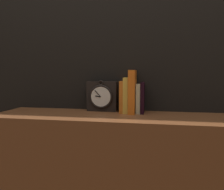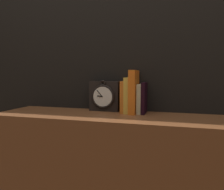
{
  "view_description": "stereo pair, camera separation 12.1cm",
  "coord_description": "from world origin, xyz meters",
  "px_view_note": "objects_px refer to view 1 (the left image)",
  "views": [
    {
      "loc": [
        0.22,
        -1.19,
        1.17
      ],
      "look_at": [
        0.0,
        0.0,
        1.06
      ],
      "focal_mm": 35.0,
      "sensor_mm": 36.0,
      "label": 1
    },
    {
      "loc": [
        0.34,
        -1.16,
        1.17
      ],
      "look_at": [
        0.0,
        0.0,
        1.06
      ],
      "focal_mm": 35.0,
      "sensor_mm": 36.0,
      "label": 2
    }
  ],
  "objects_px": {
    "book_slot3_cream": "(138,98)",
    "clock": "(102,96)",
    "book_slot0_orange": "(122,97)",
    "book_slot1_yellow": "(127,95)",
    "book_slot2_orange": "(132,92)",
    "book_slot4_black": "(143,98)"
  },
  "relations": [
    {
      "from": "book_slot0_orange",
      "to": "book_slot1_yellow",
      "type": "xyz_separation_m",
      "value": [
        0.03,
        -0.0,
        0.01
      ]
    },
    {
      "from": "book_slot0_orange",
      "to": "book_slot2_orange",
      "type": "relative_size",
      "value": 0.75
    },
    {
      "from": "book_slot0_orange",
      "to": "book_slot3_cream",
      "type": "xyz_separation_m",
      "value": [
        0.1,
        0.0,
        -0.01
      ]
    },
    {
      "from": "book_slot0_orange",
      "to": "book_slot3_cream",
      "type": "height_order",
      "value": "book_slot0_orange"
    },
    {
      "from": "clock",
      "to": "book_slot1_yellow",
      "type": "xyz_separation_m",
      "value": [
        0.16,
        -0.03,
        0.01
      ]
    },
    {
      "from": "book_slot4_black",
      "to": "clock",
      "type": "bearing_deg",
      "value": 174.4
    },
    {
      "from": "book_slot3_cream",
      "to": "book_slot4_black",
      "type": "relative_size",
      "value": 0.94
    },
    {
      "from": "clock",
      "to": "book_slot3_cream",
      "type": "relative_size",
      "value": 1.13
    },
    {
      "from": "book_slot3_cream",
      "to": "clock",
      "type": "bearing_deg",
      "value": 174.28
    },
    {
      "from": "book_slot3_cream",
      "to": "book_slot4_black",
      "type": "height_order",
      "value": "book_slot4_black"
    },
    {
      "from": "clock",
      "to": "book_slot1_yellow",
      "type": "height_order",
      "value": "book_slot1_yellow"
    },
    {
      "from": "book_slot2_orange",
      "to": "book_slot0_orange",
      "type": "bearing_deg",
      "value": 167.59
    },
    {
      "from": "book_slot0_orange",
      "to": "book_slot2_orange",
      "type": "distance_m",
      "value": 0.07
    },
    {
      "from": "book_slot1_yellow",
      "to": "book_slot3_cream",
      "type": "distance_m",
      "value": 0.07
    },
    {
      "from": "book_slot0_orange",
      "to": "book_slot4_black",
      "type": "bearing_deg",
      "value": -0.38
    },
    {
      "from": "book_slot1_yellow",
      "to": "book_slot3_cream",
      "type": "bearing_deg",
      "value": 2.93
    },
    {
      "from": "clock",
      "to": "book_slot0_orange",
      "type": "height_order",
      "value": "clock"
    },
    {
      "from": "clock",
      "to": "book_slot0_orange",
      "type": "relative_size",
      "value": 1.03
    },
    {
      "from": "clock",
      "to": "book_slot1_yellow",
      "type": "relative_size",
      "value": 0.92
    },
    {
      "from": "book_slot2_orange",
      "to": "book_slot3_cream",
      "type": "relative_size",
      "value": 1.48
    },
    {
      "from": "book_slot2_orange",
      "to": "book_slot4_black",
      "type": "height_order",
      "value": "book_slot2_orange"
    },
    {
      "from": "book_slot2_orange",
      "to": "book_slot4_black",
      "type": "relative_size",
      "value": 1.39
    }
  ]
}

